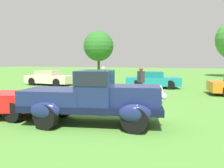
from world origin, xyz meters
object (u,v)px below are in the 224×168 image
Objects in this scene: show_car_teal at (152,80)px; spectator_near_truck at (141,81)px; feature_pickup_truck at (93,97)px; show_car_cream at (50,78)px; spectator_between_cars at (103,80)px.

spectator_near_truck is (0.27, -4.69, 0.31)m from show_car_teal.
feature_pickup_truck is at bearing -90.02° from show_car_teal.
show_car_cream is (-8.37, 8.96, -0.27)m from feature_pickup_truck.
spectator_between_cars is (-1.82, -4.94, 0.31)m from show_car_teal.
feature_pickup_truck is at bearing -70.21° from spectator_between_cars.
spectator_near_truck is at bearing 87.08° from feature_pickup_truck.
feature_pickup_truck is 5.31m from spectator_near_truck.
feature_pickup_truck is 2.69× the size of spectator_near_truck.
spectator_near_truck is 1.00× the size of spectator_between_cars.
spectator_near_truck is at bearing 6.87° from spectator_between_cars.
spectator_between_cars is (-1.82, 5.06, 0.05)m from feature_pickup_truck.
spectator_near_truck is at bearing -22.89° from show_car_cream.
feature_pickup_truck is 5.37m from spectator_between_cars.
show_car_cream is at bearing 149.24° from spectator_between_cars.
feature_pickup_truck is 12.26m from show_car_cream.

